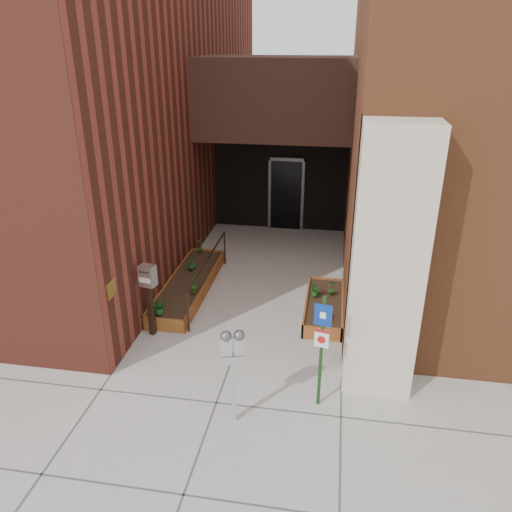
% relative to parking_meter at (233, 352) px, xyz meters
% --- Properties ---
extents(ground, '(80.00, 80.00, 0.00)m').
position_rel_parking_meter_xyz_m(ground, '(-0.37, 1.32, -1.24)').
color(ground, '#9E9991').
rests_on(ground, ground).
extents(architecture, '(20.00, 14.60, 10.00)m').
position_rel_parking_meter_xyz_m(architecture, '(-0.55, 8.21, 3.74)').
color(architecture, maroon).
rests_on(architecture, ground).
extents(planter_left, '(0.90, 3.60, 0.30)m').
position_rel_parking_meter_xyz_m(planter_left, '(-1.92, 4.02, -1.11)').
color(planter_left, brown).
rests_on(planter_left, ground).
extents(planter_right, '(0.80, 2.20, 0.30)m').
position_rel_parking_meter_xyz_m(planter_right, '(1.23, 3.52, -1.11)').
color(planter_right, brown).
rests_on(planter_right, ground).
extents(handrail, '(0.04, 3.34, 0.90)m').
position_rel_parking_meter_xyz_m(handrail, '(-1.42, 3.97, -0.50)').
color(handrail, black).
rests_on(handrail, ground).
extents(parking_meter, '(0.37, 0.22, 1.60)m').
position_rel_parking_meter_xyz_m(parking_meter, '(0.00, 0.00, 0.00)').
color(parking_meter, '#B6B5B8').
rests_on(parking_meter, ground).
extents(sign_post, '(0.27, 0.09, 1.98)m').
position_rel_parking_meter_xyz_m(sign_post, '(1.26, 0.57, -0.03)').
color(sign_post, '#153915').
rests_on(sign_post, ground).
extents(payment_dropbox, '(0.34, 0.28, 1.50)m').
position_rel_parking_meter_xyz_m(payment_dropbox, '(-2.10, 2.12, -0.16)').
color(payment_dropbox, black).
rests_on(payment_dropbox, ground).
extents(shrub_left_a, '(0.43, 0.43, 0.34)m').
position_rel_parking_meter_xyz_m(shrub_left_a, '(-2.05, 2.42, -0.77)').
color(shrub_left_a, '#1A5E20').
rests_on(shrub_left_a, planter_left).
extents(shrub_left_b, '(0.24, 0.24, 0.35)m').
position_rel_parking_meter_xyz_m(shrub_left_b, '(-1.62, 3.43, -0.77)').
color(shrub_left_b, '#285C1A').
rests_on(shrub_left_b, planter_left).
extents(shrub_left_c, '(0.27, 0.27, 0.35)m').
position_rel_parking_meter_xyz_m(shrub_left_c, '(-2.00, 4.56, -0.77)').
color(shrub_left_c, '#195016').
rests_on(shrub_left_c, planter_left).
extents(shrub_left_d, '(0.25, 0.25, 0.40)m').
position_rel_parking_meter_xyz_m(shrub_left_d, '(-2.07, 5.62, -0.74)').
color(shrub_left_d, '#245A19').
rests_on(shrub_left_d, planter_left).
extents(shrub_right_a, '(0.24, 0.24, 0.31)m').
position_rel_parking_meter_xyz_m(shrub_right_a, '(1.20, 2.62, -0.79)').
color(shrub_right_a, '#1C5819').
rests_on(shrub_right_a, planter_right).
extents(shrub_right_b, '(0.23, 0.23, 0.36)m').
position_rel_parking_meter_xyz_m(shrub_right_b, '(1.37, 3.82, -0.76)').
color(shrub_right_b, '#1B5E1B').
rests_on(shrub_right_b, planter_right).
extents(shrub_right_c, '(0.33, 0.33, 0.30)m').
position_rel_parking_meter_xyz_m(shrub_right_c, '(1.02, 3.69, -0.79)').
color(shrub_right_c, '#1F631C').
rests_on(shrub_right_c, planter_right).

